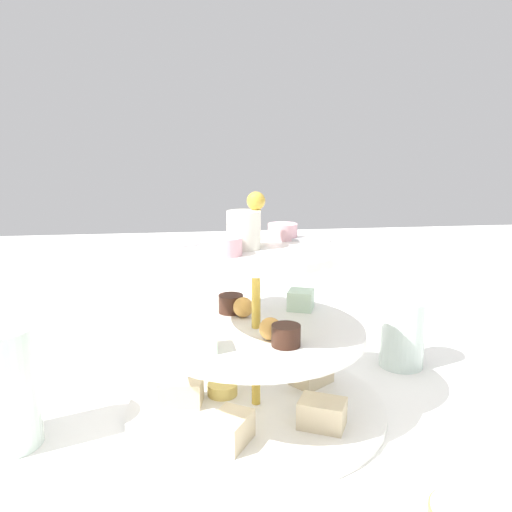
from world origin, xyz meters
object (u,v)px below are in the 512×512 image
object	(u,v)px
water_glass_mid_back	(403,333)
tiered_serving_stand	(255,351)
water_glass_tall_right	(3,388)
water_glass_short_left	(510,435)
butter_knife_left	(178,325)

from	to	relation	value
water_glass_mid_back	tiered_serving_stand	bearing A→B (deg)	24.62
water_glass_tall_right	water_glass_short_left	xyz separation A→B (m)	(-0.49, 0.11, -0.03)
water_glass_tall_right	water_glass_short_left	size ratio (longest dim) A/B	1.67
water_glass_mid_back	water_glass_short_left	bearing A→B (deg)	91.55
water_glass_short_left	butter_knife_left	distance (m)	0.55
water_glass_mid_back	butter_knife_left	bearing A→B (deg)	-32.95
water_glass_tall_right	butter_knife_left	bearing A→B (deg)	-116.75
tiered_serving_stand	water_glass_tall_right	size ratio (longest dim) A/B	2.35
tiered_serving_stand	water_glass_short_left	distance (m)	0.27
butter_knife_left	water_glass_short_left	bearing A→B (deg)	108.30
tiered_serving_stand	water_glass_short_left	world-z (taller)	tiered_serving_stand
tiered_serving_stand	water_glass_short_left	size ratio (longest dim) A/B	3.92
tiered_serving_stand	butter_knife_left	xyz separation A→B (m)	(0.09, -0.30, -0.07)
tiered_serving_stand	water_glass_mid_back	xyz separation A→B (m)	(-0.22, -0.10, -0.03)
water_glass_short_left	water_glass_tall_right	bearing A→B (deg)	-12.55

